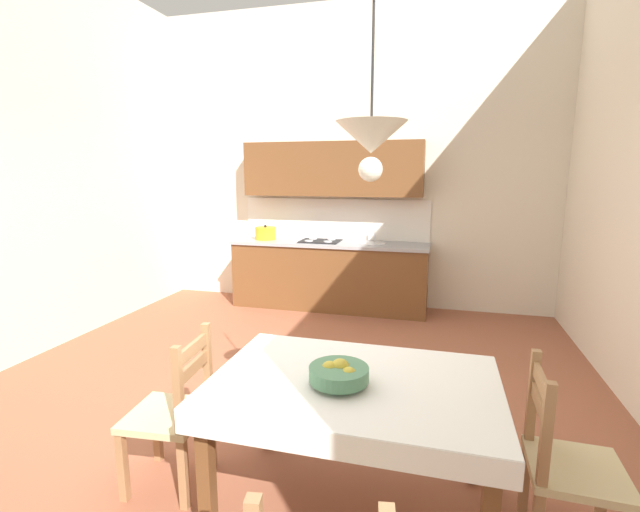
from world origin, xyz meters
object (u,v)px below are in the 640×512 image
dining_table (354,401)px  pendant_lamp (371,140)px  kitchen_cabinetry (330,245)px  fruit_bowl (339,374)px  dining_chair_window_side (566,466)px  dining_chair_tv_side (173,414)px

dining_table → pendant_lamp: pendant_lamp is taller
kitchen_cabinetry → pendant_lamp: bearing=-73.6°
dining_table → fruit_bowl: (-0.06, -0.08, 0.18)m
dining_chair_window_side → fruit_bowl: 1.15m
dining_table → dining_chair_tv_side: bearing=-176.4°
dining_table → pendant_lamp: 1.31m
dining_table → fruit_bowl: 0.20m
dining_chair_tv_side → dining_chair_window_side: same height
fruit_bowl → pendant_lamp: 1.14m
kitchen_cabinetry → dining_chair_window_side: kitchen_cabinetry is taller
kitchen_cabinetry → dining_chair_tv_side: (-0.02, -3.67, -0.41)m
dining_table → dining_chair_window_side: bearing=0.3°
dining_chair_window_side → fruit_bowl: bearing=-175.6°
dining_table → fruit_bowl: fruit_bowl is taller
fruit_bowl → dining_chair_tv_side: bearing=179.4°
dining_chair_tv_side → pendant_lamp: size_ratio=1.16×
dining_chair_tv_side → kitchen_cabinetry: bearing=89.7°
kitchen_cabinetry → fruit_bowl: kitchen_cabinetry is taller
dining_chair_tv_side → pendant_lamp: 1.87m
dining_chair_window_side → dining_chair_tv_side: bearing=-178.0°
kitchen_cabinetry → dining_table: (1.01, -3.60, -0.22)m
dining_chair_window_side → pendant_lamp: pendant_lamp is taller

